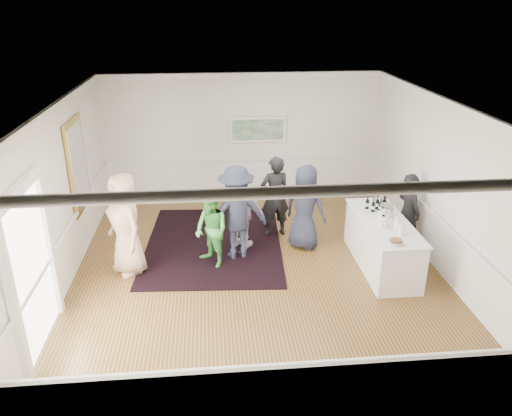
{
  "coord_description": "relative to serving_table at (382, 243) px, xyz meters",
  "views": [
    {
      "loc": [
        -0.81,
        -8.44,
        4.88
      ],
      "look_at": [
        0.0,
        0.2,
        1.21
      ],
      "focal_mm": 35.0,
      "sensor_mm": 36.0,
      "label": 1
    }
  ],
  "objects": [
    {
      "name": "wine_bottles",
      "position": [
        0.03,
        0.53,
        0.63
      ],
      "size": [
        0.4,
        0.24,
        0.31
      ],
      "color": "black",
      "rests_on": "serving_table"
    },
    {
      "name": "wall_right",
      "position": [
        1.07,
        0.08,
        1.12
      ],
      "size": [
        0.02,
        8.0,
        3.2
      ],
      "primitive_type": "cube",
      "color": "white",
      "rests_on": "floor"
    },
    {
      "name": "ceiling",
      "position": [
        -2.43,
        0.08,
        2.72
      ],
      "size": [
        7.0,
        8.0,
        0.02
      ],
      "primitive_type": "cube",
      "color": "white",
      "rests_on": "wall_back"
    },
    {
      "name": "guest_lilac",
      "position": [
        -2.64,
        1.06,
        0.34
      ],
      "size": [
        1.02,
        0.87,
        1.64
      ],
      "primitive_type": "imported",
      "rotation": [
        0.0,
        0.0,
        2.55
      ],
      "color": "silver",
      "rests_on": "floor"
    },
    {
      "name": "wall_front",
      "position": [
        -2.43,
        -3.92,
        1.12
      ],
      "size": [
        7.0,
        0.02,
        3.2
      ],
      "primitive_type": "cube",
      "color": "white",
      "rests_on": "floor"
    },
    {
      "name": "guest_dark_b",
      "position": [
        -1.89,
        1.6,
        0.42
      ],
      "size": [
        0.72,
        0.54,
        1.8
      ],
      "primitive_type": "imported",
      "rotation": [
        0.0,
        0.0,
        3.33
      ],
      "color": "black",
      "rests_on": "floor"
    },
    {
      "name": "guest_tan",
      "position": [
        -4.87,
        0.24,
        0.51
      ],
      "size": [
        1.07,
        1.16,
        1.99
      ],
      "primitive_type": "imported",
      "rotation": [
        0.0,
        0.0,
        -0.98
      ],
      "color": "tan",
      "rests_on": "floor"
    },
    {
      "name": "bartender",
      "position": [
        0.77,
        0.75,
        0.33
      ],
      "size": [
        0.57,
        0.69,
        1.63
      ],
      "primitive_type": "imported",
      "rotation": [
        0.0,
        0.0,
        1.92
      ],
      "color": "black",
      "rests_on": "floor"
    },
    {
      "name": "wall_left",
      "position": [
        -5.93,
        0.08,
        1.12
      ],
      "size": [
        0.02,
        8.0,
        3.2
      ],
      "primitive_type": "cube",
      "color": "white",
      "rests_on": "floor"
    },
    {
      "name": "wainscoting",
      "position": [
        -2.43,
        0.08,
        0.02
      ],
      "size": [
        7.0,
        8.0,
        1.0
      ],
      "primitive_type": null,
      "color": "white",
      "rests_on": "floor"
    },
    {
      "name": "ice_bucket",
      "position": [
        0.09,
        0.2,
        0.59
      ],
      "size": [
        0.26,
        0.26,
        0.25
      ],
      "primitive_type": "cylinder",
      "color": "silver",
      "rests_on": "serving_table"
    },
    {
      "name": "guest_navy",
      "position": [
        -1.35,
        0.97,
        0.41
      ],
      "size": [
        1.04,
        0.97,
        1.79
      ],
      "primitive_type": "imported",
      "rotation": [
        0.0,
        0.0,
        2.54
      ],
      "color": "#212437",
      "rests_on": "floor"
    },
    {
      "name": "doorway",
      "position": [
        -5.87,
        -1.82,
        0.93
      ],
      "size": [
        0.1,
        1.78,
        2.56
      ],
      "color": "white",
      "rests_on": "wall_left"
    },
    {
      "name": "landscape_painting",
      "position": [
        -2.03,
        4.03,
        1.3
      ],
      "size": [
        1.44,
        0.06,
        0.66
      ],
      "color": "white",
      "rests_on": "wall_back"
    },
    {
      "name": "guest_dark_a",
      "position": [
        -2.78,
        0.66,
        0.48
      ],
      "size": [
        1.36,
        0.95,
        1.93
      ],
      "primitive_type": "imported",
      "rotation": [
        0.0,
        0.0,
        3.34
      ],
      "color": "#212437",
      "rests_on": "floor"
    },
    {
      "name": "juice_pitchers",
      "position": [
        -0.03,
        -0.3,
        0.6
      ],
      "size": [
        0.38,
        0.64,
        0.24
      ],
      "color": "#85B841",
      "rests_on": "serving_table"
    },
    {
      "name": "serving_table",
      "position": [
        0.0,
        0.0,
        0.0
      ],
      "size": [
        0.9,
        2.37,
        0.96
      ],
      "color": "white",
      "rests_on": "floor"
    },
    {
      "name": "floor",
      "position": [
        -2.43,
        0.08,
        -0.48
      ],
      "size": [
        8.0,
        8.0,
        0.0
      ],
      "primitive_type": "plane",
      "color": "brown",
      "rests_on": "ground"
    },
    {
      "name": "area_rug",
      "position": [
        -3.25,
        1.24,
        -0.48
      ],
      "size": [
        3.07,
        3.9,
        0.02
      ],
      "primitive_type": "cube",
      "rotation": [
        0.0,
        0.0,
        -0.06
      ],
      "color": "black",
      "rests_on": "floor"
    },
    {
      "name": "nut_bowl",
      "position": [
        -0.11,
        -0.94,
        0.52
      ],
      "size": [
        0.29,
        0.29,
        0.08
      ],
      "color": "white",
      "rests_on": "serving_table"
    },
    {
      "name": "mirror",
      "position": [
        -5.88,
        1.38,
        1.32
      ],
      "size": [
        0.05,
        1.25,
        1.85
      ],
      "color": "gold",
      "rests_on": "wall_left"
    },
    {
      "name": "guest_green",
      "position": [
        -3.29,
        0.36,
        0.26
      ],
      "size": [
        0.88,
        0.92,
        1.49
      ],
      "primitive_type": "imported",
      "rotation": [
        0.0,
        0.0,
        -0.95
      ],
      "color": "green",
      "rests_on": "floor"
    },
    {
      "name": "wall_back",
      "position": [
        -2.43,
        4.08,
        1.12
      ],
      "size": [
        7.0,
        0.02,
        3.2
      ],
      "primitive_type": "cube",
      "color": "white",
      "rests_on": "floor"
    }
  ]
}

